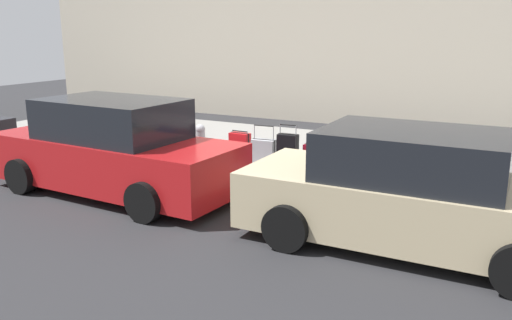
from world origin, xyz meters
name	(u,v)px	position (x,y,z in m)	size (l,w,h in m)	color
ground_plane	(239,180)	(0.00, 0.00, 0.00)	(40.00, 40.00, 0.00)	#28282B
sidewalk_curb	(291,152)	(0.00, -2.50, 0.07)	(18.00, 5.00, 0.14)	gray
suitcase_teal_0	(405,170)	(-3.07, -0.54, 0.46)	(0.46, 0.23, 0.96)	#0F606B
suitcase_olive_1	(374,169)	(-2.49, -0.61, 0.40)	(0.48, 0.25, 0.76)	#59601E
suitcase_navy_2	(343,163)	(-1.89, -0.62, 0.43)	(0.48, 0.25, 0.64)	navy
suitcase_maroon_3	(314,160)	(-1.33, -0.57, 0.44)	(0.42, 0.21, 0.65)	maroon
suitcase_black_4	(288,154)	(-0.81, -0.50, 0.52)	(0.40, 0.23, 0.97)	black
suitcase_silver_5	(264,154)	(-0.25, -0.56, 0.44)	(0.49, 0.27, 0.90)	#9EA0A8
suitcase_red_6	(240,149)	(0.32, -0.60, 0.48)	(0.43, 0.24, 0.73)	red
fire_hydrant	(201,142)	(1.25, -0.55, 0.55)	(0.39, 0.21, 0.79)	#99999E
bollard_post	(173,142)	(1.86, -0.40, 0.52)	(0.13, 0.13, 0.76)	brown
parked_car_beige_0	(410,193)	(-3.62, 1.75, 0.75)	(4.53, 2.06, 1.60)	tan
parked_car_red_1	(114,150)	(1.56, 1.75, 0.79)	(4.77, 2.13, 1.70)	#AD1619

